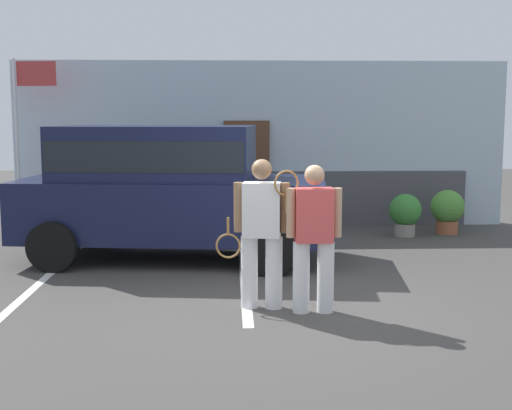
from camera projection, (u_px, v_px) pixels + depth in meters
name	position (u px, v px, depth m)	size (l,w,h in m)	color
ground_plane	(286.00, 309.00, 7.85)	(40.00, 40.00, 0.00)	#423F3D
parking_stripe_0	(43.00, 280.00, 9.21)	(0.12, 4.40, 0.01)	silver
parking_stripe_1	(244.00, 278.00, 9.32)	(0.12, 4.40, 0.01)	silver
house_frontage	(261.00, 149.00, 13.64)	(9.70, 0.40, 3.26)	silver
parked_suv	(166.00, 185.00, 10.43)	(4.78, 2.58, 2.05)	#141938
tennis_player_man	(261.00, 232.00, 7.80)	(0.88, 0.32, 1.72)	white
tennis_player_woman	(313.00, 236.00, 7.62)	(0.76, 0.26, 1.67)	white
potted_plant_by_porch	(405.00, 213.00, 12.52)	(0.59, 0.59, 0.78)	gray
potted_plant_secondary	(447.00, 209.00, 12.78)	(0.62, 0.62, 0.82)	#9E5638
flag_pole	(26.00, 114.00, 12.70)	(0.80, 0.12, 3.24)	silver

